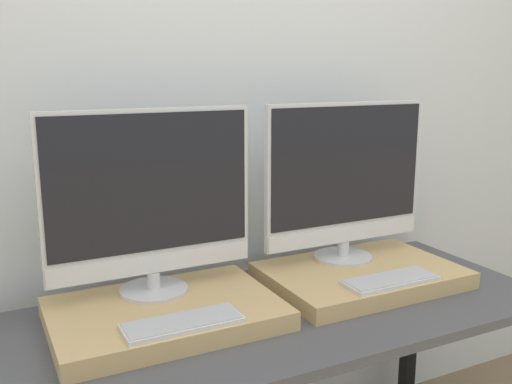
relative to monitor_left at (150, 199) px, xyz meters
The scene contains 8 objects.
wall_back 0.49m from the monitor_left, 36.37° to the left, with size 8.00×0.04×2.60m.
workbench 0.57m from the monitor_left, 26.23° to the right, with size 1.70×0.71×0.72m.
wooden_riser_left 0.33m from the monitor_left, 90.00° to the right, with size 0.64×0.44×0.06m.
monitor_left is the anchor object (origin of this frame).
keyboard_left 0.38m from the monitor_left, 90.00° to the right, with size 0.32×0.12×0.01m.
wooden_riser_right 0.77m from the monitor_left, ahead, with size 0.64×0.44×0.06m.
monitor_right 0.69m from the monitor_left, ahead, with size 0.62×0.20×0.55m.
keyboard_right 0.79m from the monitor_left, 20.39° to the right, with size 0.32×0.12×0.01m.
Camera 1 is at (-0.80, -1.06, 1.44)m, focal length 40.00 mm.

